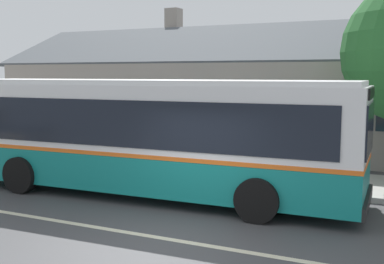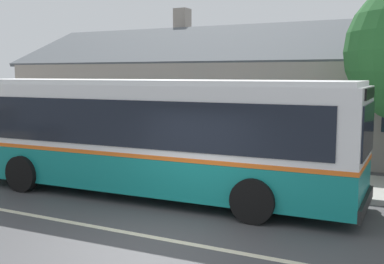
% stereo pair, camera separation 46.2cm
% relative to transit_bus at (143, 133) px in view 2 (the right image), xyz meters
% --- Properties ---
extents(ground_plane, '(300.00, 300.00, 0.00)m').
position_rel_transit_bus_xyz_m(ground_plane, '(2.33, -2.90, -1.66)').
color(ground_plane, '#424244').
extents(sidewalk_far, '(60.00, 3.00, 0.15)m').
position_rel_transit_bus_xyz_m(sidewalk_far, '(2.33, 3.10, -1.58)').
color(sidewalk_far, '#ADAAA3').
rests_on(sidewalk_far, ground).
extents(lane_divider_stripe, '(60.00, 0.16, 0.01)m').
position_rel_transit_bus_xyz_m(lane_divider_stripe, '(2.33, -2.90, -1.65)').
color(lane_divider_stripe, beige).
rests_on(lane_divider_stripe, ground).
extents(community_building, '(28.21, 9.00, 6.52)m').
position_rel_transit_bus_xyz_m(community_building, '(2.69, 10.35, 0.29)').
color(community_building, gray).
rests_on(community_building, ground).
extents(transit_bus, '(11.52, 3.02, 3.08)m').
position_rel_transit_bus_xyz_m(transit_bus, '(0.00, 0.00, 0.00)').
color(transit_bus, '#147F7A').
rests_on(transit_bus, ground).
extents(bench_by_building, '(1.61, 0.51, 0.94)m').
position_rel_transit_bus_xyz_m(bench_by_building, '(-5.83, 2.92, -1.09)').
color(bench_by_building, '#4C4C4C').
rests_on(bench_by_building, sidewalk_far).
extents(bench_down_street, '(1.74, 0.51, 0.94)m').
position_rel_transit_bus_xyz_m(bench_down_street, '(-1.82, 2.69, -1.09)').
color(bench_down_street, '#4C4C4C').
rests_on(bench_down_street, sidewalk_far).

